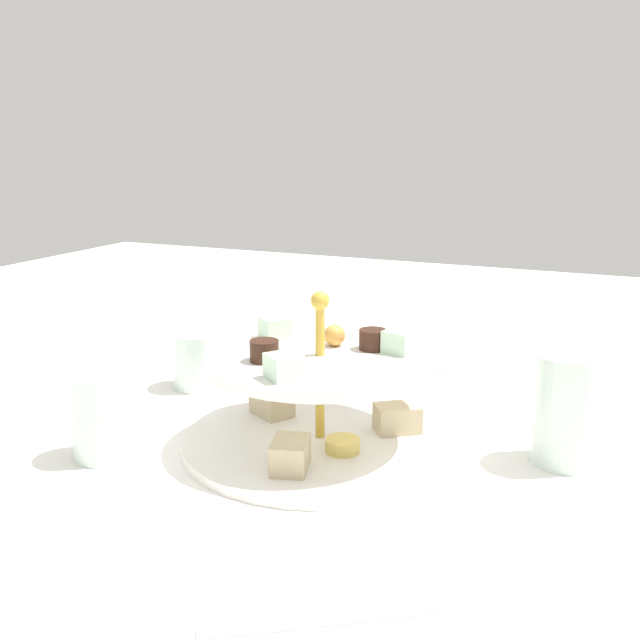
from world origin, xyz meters
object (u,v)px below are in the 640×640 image
object	(u,v)px
water_glass_mid_back	(101,416)
water_glass_tall_right	(567,409)
water_glass_short_left	(196,360)
butter_knife_left	(320,620)
butter_knife_right	(450,374)
tiered_serving_stand	(320,405)
teacup_with_saucer	(290,354)

from	to	relation	value
water_glass_mid_back	water_glass_tall_right	bearing A→B (deg)	22.23
water_glass_short_left	butter_knife_left	xyz separation A→B (m)	(0.35, -0.39, -0.04)
butter_knife_right	water_glass_tall_right	bearing A→B (deg)	128.72
tiered_serving_stand	teacup_with_saucer	bearing A→B (deg)	123.02
butter_knife_right	teacup_with_saucer	bearing A→B (deg)	20.25
tiered_serving_stand	water_glass_mid_back	xyz separation A→B (m)	(-0.20, -0.12, -0.00)
tiered_serving_stand	teacup_with_saucer	size ratio (longest dim) A/B	3.31
water_glass_tall_right	teacup_with_saucer	distance (m)	0.43
tiered_serving_stand	water_glass_short_left	world-z (taller)	tiered_serving_stand
water_glass_short_left	butter_knife_right	xyz separation A→B (m)	(0.30, 0.18, -0.04)
butter_knife_left	water_glass_tall_right	bearing A→B (deg)	36.31
water_glass_tall_right	water_glass_mid_back	bearing A→B (deg)	-157.77
teacup_with_saucer	water_glass_mid_back	bearing A→B (deg)	-98.36
water_glass_tall_right	butter_knife_left	size ratio (longest dim) A/B	0.68
teacup_with_saucer	water_glass_mid_back	distance (m)	0.35
water_glass_short_left	water_glass_mid_back	world-z (taller)	water_glass_mid_back
water_glass_short_left	water_glass_mid_back	xyz separation A→B (m)	(0.03, -0.23, 0.01)
tiered_serving_stand	butter_knife_left	world-z (taller)	tiered_serving_stand
butter_knife_right	water_glass_mid_back	xyz separation A→B (m)	(-0.26, -0.42, 0.04)
butter_knife_left	water_glass_short_left	bearing A→B (deg)	98.31
butter_knife_right	water_glass_short_left	bearing A→B (deg)	33.42
tiered_serving_stand	butter_knife_right	world-z (taller)	tiered_serving_stand
butter_knife_right	water_glass_mid_back	bearing A→B (deg)	59.05
butter_knife_right	water_glass_mid_back	distance (m)	0.49
teacup_with_saucer	butter_knife_left	xyz separation A→B (m)	(0.27, -0.50, -0.02)
tiered_serving_stand	butter_knife_right	xyz separation A→B (m)	(0.07, 0.30, -0.04)
teacup_with_saucer	butter_knife_left	size ratio (longest dim) A/B	0.53
teacup_with_saucer	butter_knife_right	bearing A→B (deg)	18.82
water_glass_short_left	teacup_with_saucer	world-z (taller)	water_glass_short_left
tiered_serving_stand	water_glass_mid_back	world-z (taller)	tiered_serving_stand
tiered_serving_stand	water_glass_short_left	bearing A→B (deg)	154.02
water_glass_tall_right	tiered_serving_stand	bearing A→B (deg)	-165.90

